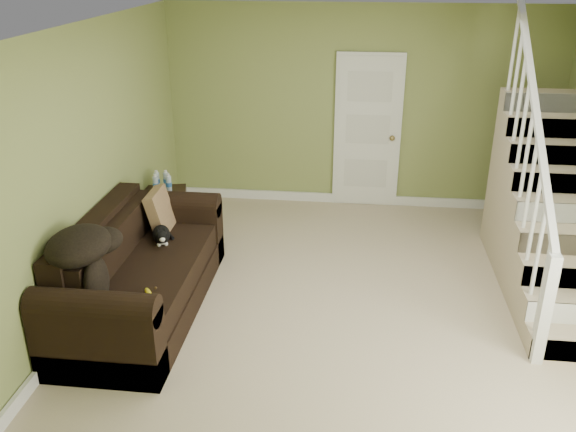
% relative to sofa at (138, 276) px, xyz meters
% --- Properties ---
extents(floor, '(5.00, 5.50, 0.01)m').
position_rel_sofa_xyz_m(floor, '(2.02, 0.21, -0.36)').
color(floor, tan).
rests_on(floor, ground).
extents(ceiling, '(5.00, 5.50, 0.01)m').
position_rel_sofa_xyz_m(ceiling, '(2.02, 0.21, 2.24)').
color(ceiling, white).
rests_on(ceiling, wall_back).
extents(wall_back, '(5.00, 0.04, 2.60)m').
position_rel_sofa_xyz_m(wall_back, '(2.02, 2.96, 0.94)').
color(wall_back, '#83904D').
rests_on(wall_back, floor).
extents(wall_front, '(5.00, 0.04, 2.60)m').
position_rel_sofa_xyz_m(wall_front, '(2.02, -2.54, 0.94)').
color(wall_front, '#83904D').
rests_on(wall_front, floor).
extents(wall_left, '(0.04, 5.50, 2.60)m').
position_rel_sofa_xyz_m(wall_left, '(-0.48, 0.21, 0.94)').
color(wall_left, '#83904D').
rests_on(wall_left, floor).
extents(baseboard_back, '(5.00, 0.04, 0.12)m').
position_rel_sofa_xyz_m(baseboard_back, '(2.02, 2.93, -0.30)').
color(baseboard_back, white).
rests_on(baseboard_back, floor).
extents(baseboard_left, '(0.04, 5.50, 0.12)m').
position_rel_sofa_xyz_m(baseboard_left, '(-0.45, 0.21, -0.30)').
color(baseboard_left, white).
rests_on(baseboard_left, floor).
extents(door, '(0.86, 0.12, 2.02)m').
position_rel_sofa_xyz_m(door, '(2.12, 2.92, 0.65)').
color(door, white).
rests_on(door, floor).
extents(staircase, '(1.00, 2.51, 2.82)m').
position_rel_sofa_xyz_m(staircase, '(4.02, 1.18, 0.28)').
color(staircase, tan).
rests_on(staircase, floor).
extents(sofa, '(1.02, 2.37, 0.94)m').
position_rel_sofa_xyz_m(sofa, '(0.00, 0.00, 0.00)').
color(sofa, black).
rests_on(sofa, floor).
extents(side_table, '(0.57, 0.57, 0.81)m').
position_rel_sofa_xyz_m(side_table, '(-0.22, 1.61, -0.06)').
color(side_table, black).
rests_on(side_table, floor).
extents(cat, '(0.29, 0.45, 0.22)m').
position_rel_sofa_xyz_m(cat, '(0.11, 0.42, 0.24)').
color(cat, black).
rests_on(cat, sofa).
extents(banana, '(0.13, 0.17, 0.05)m').
position_rel_sofa_xyz_m(banana, '(0.32, -0.58, 0.17)').
color(banana, gold).
rests_on(banana, sofa).
extents(throw_pillow, '(0.22, 0.44, 0.45)m').
position_rel_sofa_xyz_m(throw_pillow, '(0.02, 0.73, 0.35)').
color(throw_pillow, '#4E2E1F').
rests_on(throw_pillow, sofa).
extents(throw_blanket, '(0.55, 0.70, 0.27)m').
position_rel_sofa_xyz_m(throw_blanket, '(-0.21, -0.62, 0.61)').
color(throw_blanket, black).
rests_on(throw_blanket, sofa).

